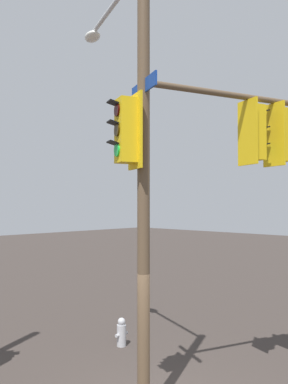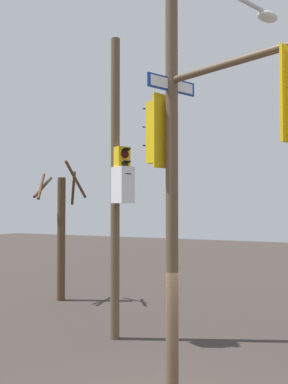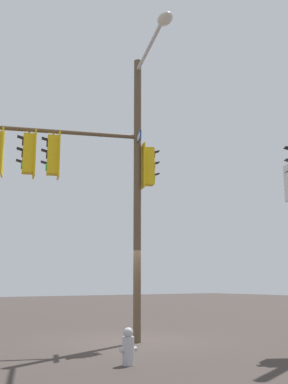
% 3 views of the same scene
% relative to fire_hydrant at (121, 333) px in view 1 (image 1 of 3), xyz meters
% --- Properties ---
extents(main_signal_pole_assembly, '(5.10, 5.00, 8.24)m').
position_rel_fire_hydrant_xyz_m(main_signal_pole_assembly, '(0.81, 3.22, 4.64)').
color(main_signal_pole_assembly, brown).
rests_on(main_signal_pole_assembly, ground).
extents(fire_hydrant, '(0.38, 0.24, 0.73)m').
position_rel_fire_hydrant_xyz_m(fire_hydrant, '(0.00, 0.00, 0.00)').
color(fire_hydrant, '#B2B2B7').
rests_on(fire_hydrant, ground).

